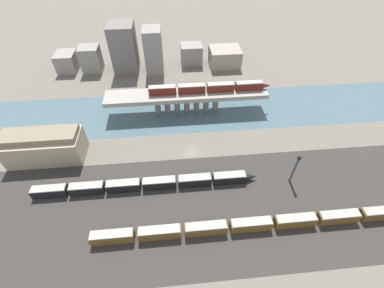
{
  "coord_description": "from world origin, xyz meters",
  "views": [
    {
      "loc": [
        -6.13,
        -65.36,
        70.31
      ],
      "look_at": [
        0.0,
        0.65,
        3.83
      ],
      "focal_mm": 24.0,
      "sensor_mm": 36.0,
      "label": 1
    }
  ],
  "objects_px": {
    "train_yard_mid": "(146,184)",
    "train_on_bridge": "(209,88)",
    "train_yard_near": "(278,222)",
    "warehouse_building": "(44,146)",
    "signal_tower": "(295,169)"
  },
  "relations": [
    {
      "from": "train_yard_mid",
      "to": "signal_tower",
      "type": "xyz_separation_m",
      "value": [
        48.15,
        -1.74,
        4.44
      ]
    },
    {
      "from": "train_yard_near",
      "to": "signal_tower",
      "type": "relative_size",
      "value": 8.79
    },
    {
      "from": "signal_tower",
      "to": "train_yard_near",
      "type": "bearing_deg",
      "value": -122.1
    },
    {
      "from": "train_on_bridge",
      "to": "warehouse_building",
      "type": "relative_size",
      "value": 1.97
    },
    {
      "from": "train_on_bridge",
      "to": "signal_tower",
      "type": "distance_m",
      "value": 47.24
    },
    {
      "from": "train_on_bridge",
      "to": "signal_tower",
      "type": "xyz_separation_m",
      "value": [
        22.16,
        -41.4,
        -5.17
      ]
    },
    {
      "from": "train_on_bridge",
      "to": "warehouse_building",
      "type": "distance_m",
      "value": 66.05
    },
    {
      "from": "train_yard_mid",
      "to": "warehouse_building",
      "type": "height_order",
      "value": "warehouse_building"
    },
    {
      "from": "train_on_bridge",
      "to": "train_yard_near",
      "type": "distance_m",
      "value": 58.98
    },
    {
      "from": "train_yard_mid",
      "to": "warehouse_building",
      "type": "relative_size",
      "value": 2.79
    },
    {
      "from": "train_on_bridge",
      "to": "train_yard_near",
      "type": "relative_size",
      "value": 0.48
    },
    {
      "from": "warehouse_building",
      "to": "signal_tower",
      "type": "distance_m",
      "value": 86.1
    },
    {
      "from": "train_yard_mid",
      "to": "train_on_bridge",
      "type": "bearing_deg",
      "value": 56.76
    },
    {
      "from": "train_yard_mid",
      "to": "signal_tower",
      "type": "bearing_deg",
      "value": -2.07
    },
    {
      "from": "train_yard_near",
      "to": "train_yard_mid",
      "type": "height_order",
      "value": "train_yard_near"
    }
  ]
}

